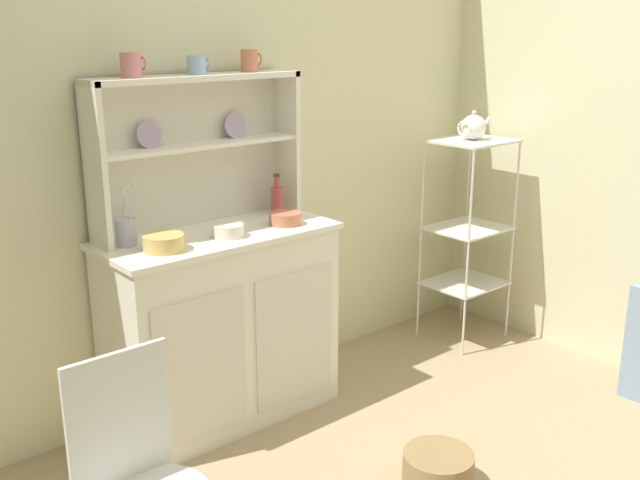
% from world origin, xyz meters
% --- Properties ---
extents(wall_back, '(3.84, 0.05, 2.50)m').
position_xyz_m(wall_back, '(0.00, 1.62, 1.25)').
color(wall_back, beige).
rests_on(wall_back, ground).
extents(hutch_cabinet, '(1.02, 0.45, 0.86)m').
position_xyz_m(hutch_cabinet, '(-0.23, 1.37, 0.44)').
color(hutch_cabinet, white).
rests_on(hutch_cabinet, ground).
extents(hutch_shelf_unit, '(0.95, 0.18, 0.64)m').
position_xyz_m(hutch_shelf_unit, '(-0.23, 1.53, 1.24)').
color(hutch_shelf_unit, silver).
rests_on(hutch_shelf_unit, hutch_cabinet).
extents(bakers_rack, '(0.41, 0.34, 1.12)m').
position_xyz_m(bakers_rack, '(1.28, 1.24, 0.70)').
color(bakers_rack, silver).
rests_on(bakers_rack, ground).
extents(wire_chair, '(0.36, 0.36, 0.85)m').
position_xyz_m(wire_chair, '(-1.07, 0.50, 0.52)').
color(wire_chair, white).
rests_on(wire_chair, ground).
extents(floor_basket, '(0.27, 0.27, 0.15)m').
position_xyz_m(floor_basket, '(0.09, 0.39, 0.07)').
color(floor_basket, '#93754C').
rests_on(floor_basket, ground).
extents(cup_rose_0, '(0.09, 0.08, 0.09)m').
position_xyz_m(cup_rose_0, '(-0.51, 1.49, 1.55)').
color(cup_rose_0, '#D17A84').
rests_on(cup_rose_0, hutch_shelf_unit).
extents(cup_sky_1, '(0.09, 0.08, 0.08)m').
position_xyz_m(cup_sky_1, '(-0.22, 1.49, 1.54)').
color(cup_sky_1, '#8EB2D1').
rests_on(cup_sky_1, hutch_shelf_unit).
extents(cup_terracotta_2, '(0.09, 0.07, 0.09)m').
position_xyz_m(cup_terracotta_2, '(0.04, 1.49, 1.55)').
color(cup_terracotta_2, '#C67556').
rests_on(cup_terracotta_2, hutch_shelf_unit).
extents(bowl_mixing_large, '(0.16, 0.16, 0.06)m').
position_xyz_m(bowl_mixing_large, '(-0.52, 1.29, 0.89)').
color(bowl_mixing_large, '#DBB760').
rests_on(bowl_mixing_large, hutch_cabinet).
extents(bowl_floral_medium, '(0.13, 0.13, 0.05)m').
position_xyz_m(bowl_floral_medium, '(-0.23, 1.29, 0.89)').
color(bowl_floral_medium, silver).
rests_on(bowl_floral_medium, hutch_cabinet).
extents(bowl_cream_small, '(0.14, 0.14, 0.05)m').
position_xyz_m(bowl_cream_small, '(0.07, 1.29, 0.89)').
color(bowl_cream_small, '#C67556').
rests_on(bowl_cream_small, hutch_cabinet).
extents(jam_bottle, '(0.06, 0.06, 0.19)m').
position_xyz_m(jam_bottle, '(0.15, 1.45, 0.93)').
color(jam_bottle, '#B74C47').
rests_on(jam_bottle, hutch_cabinet).
extents(utensil_jar, '(0.08, 0.08, 0.25)m').
position_xyz_m(utensil_jar, '(-0.60, 1.45, 0.92)').
color(utensil_jar, '#B2B7C6').
rests_on(utensil_jar, hutch_cabinet).
extents(porcelain_teapot, '(0.22, 0.13, 0.15)m').
position_xyz_m(porcelain_teapot, '(1.28, 1.24, 1.18)').
color(porcelain_teapot, white).
rests_on(porcelain_teapot, bakers_rack).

